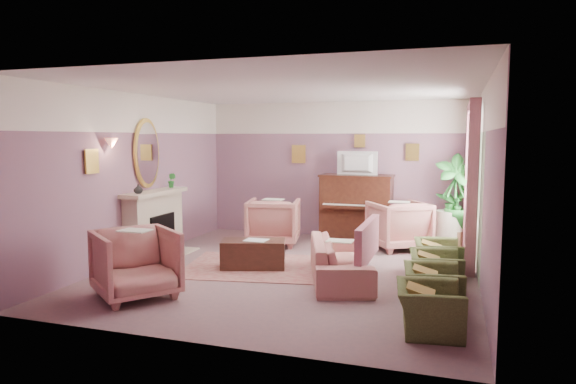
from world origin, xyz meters
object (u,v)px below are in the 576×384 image
(olive_chair_d, at_px, (437,252))
(side_table, at_px, (450,229))
(sofa, at_px, (340,252))
(floral_armchair_right, at_px, (399,223))
(olive_chair_c, at_px, (435,265))
(olive_chair_b, at_px, (433,280))
(television, at_px, (357,161))
(floral_armchair_front, at_px, (136,260))
(olive_chair_a, at_px, (429,301))
(piano, at_px, (356,208))
(coffee_table, at_px, (253,254))
(floral_armchair_left, at_px, (273,219))

(olive_chair_d, height_order, side_table, side_table)
(sofa, relative_size, floral_armchair_right, 2.02)
(sofa, height_order, olive_chair_c, sofa)
(olive_chair_b, distance_m, olive_chair_d, 1.64)
(television, height_order, olive_chair_b, television)
(floral_armchair_front, distance_m, olive_chair_a, 3.67)
(television, xyz_separation_m, side_table, (1.81, -0.09, -1.25))
(olive_chair_b, bearing_deg, piano, 113.43)
(piano, xyz_separation_m, floral_armchair_front, (-2.01, -4.59, -0.15))
(coffee_table, bearing_deg, floral_armchair_left, 99.63)
(olive_chair_c, bearing_deg, olive_chair_b, -90.00)
(piano, bearing_deg, olive_chair_b, -66.57)
(floral_armchair_front, distance_m, side_table, 5.87)
(television, distance_m, olive_chair_a, 5.03)
(piano, xyz_separation_m, olive_chair_d, (1.65, -2.17, -0.31))
(coffee_table, bearing_deg, floral_armchair_right, 46.65)
(coffee_table, height_order, sofa, sofa)
(floral_armchair_left, relative_size, floral_armchair_right, 1.00)
(floral_armchair_right, xyz_separation_m, side_table, (0.91, 0.41, -0.15))
(floral_armchair_left, relative_size, olive_chair_a, 1.27)
(olive_chair_d, bearing_deg, floral_armchair_left, 157.95)
(television, bearing_deg, floral_armchair_left, -148.96)
(olive_chair_c, bearing_deg, floral_armchair_left, 146.18)
(sofa, relative_size, olive_chair_b, 2.56)
(piano, xyz_separation_m, olive_chair_a, (1.65, -4.63, -0.31))
(floral_armchair_right, relative_size, olive_chair_c, 1.27)
(floral_armchair_front, relative_size, olive_chair_a, 1.27)
(olive_chair_b, bearing_deg, coffee_table, 158.57)
(coffee_table, distance_m, floral_armchair_left, 1.84)
(olive_chair_d, distance_m, side_table, 2.04)
(piano, relative_size, floral_armchair_left, 1.41)
(olive_chair_a, distance_m, olive_chair_c, 1.64)
(sofa, bearing_deg, floral_armchair_right, 76.10)
(television, distance_m, floral_armchair_left, 2.01)
(television, relative_size, sofa, 0.40)
(olive_chair_b, bearing_deg, side_table, 87.53)
(television, distance_m, olive_chair_c, 3.60)
(piano, bearing_deg, side_table, -4.47)
(floral_armchair_front, height_order, olive_chair_d, floral_armchair_front)
(coffee_table, distance_m, floral_armchair_front, 2.08)
(floral_armchair_front, height_order, olive_chair_a, floral_armchair_front)
(television, xyz_separation_m, floral_armchair_left, (-1.44, -0.87, -1.10))
(olive_chair_c, distance_m, olive_chair_d, 0.82)
(television, bearing_deg, coffee_table, -113.10)
(piano, xyz_separation_m, floral_armchair_left, (-1.44, -0.92, -0.15))
(olive_chair_b, bearing_deg, television, 113.71)
(piano, distance_m, television, 0.95)
(floral_armchair_left, xyz_separation_m, floral_armchair_right, (2.34, 0.36, 0.00))
(floral_armchair_right, distance_m, olive_chair_a, 4.15)
(television, bearing_deg, floral_armchair_front, -113.88)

